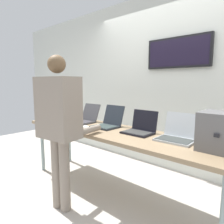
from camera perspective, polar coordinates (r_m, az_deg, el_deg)
ground at (r=2.77m, az=0.75°, el=-21.65°), size 8.00×8.00×0.04m
back_wall at (r=3.33m, az=13.97°, el=8.12°), size 8.00×0.11×2.72m
workbench at (r=2.49m, az=0.78°, el=-6.44°), size 2.74×0.70×0.79m
equipment_box at (r=1.95m, az=28.20°, el=-4.87°), size 0.35×0.32×0.33m
laptop_station_0 at (r=3.37m, az=-12.15°, el=-0.80°), size 0.35×0.37×0.25m
laptop_station_1 at (r=3.01m, az=-7.40°, el=-1.71°), size 0.32×0.38×0.26m
laptop_station_2 at (r=2.68m, az=-1.07°, el=-2.82°), size 0.32×0.35×0.27m
laptop_station_3 at (r=2.37m, az=7.80°, el=-4.40°), size 0.33×0.29×0.25m
laptop_station_4 at (r=2.17m, az=17.68°, el=-5.85°), size 0.36×0.33×0.26m
person at (r=2.19m, az=-14.35°, el=-1.91°), size 0.49×0.63×1.63m
paper_sheet at (r=2.74m, az=-10.00°, el=-3.99°), size 0.29×0.35×0.00m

